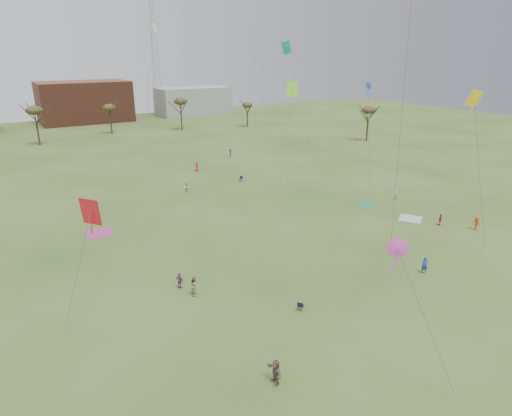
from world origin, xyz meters
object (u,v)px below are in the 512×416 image
camp_chair_center (300,307)px  camp_chair_right (241,180)px  flyer_near_right (425,265)px  spectator_fore_a (440,220)px  radio_tower (155,55)px

camp_chair_center → camp_chair_right: size_ratio=1.00×
flyer_near_right → camp_chair_center: 14.26m
flyer_near_right → spectator_fore_a: flyer_near_right is taller
camp_chair_right → radio_tower: size_ratio=0.02×
spectator_fore_a → flyer_near_right: bearing=7.8°
camp_chair_right → camp_chair_center: bearing=-63.5°
camp_chair_right → radio_tower: radio_tower is taller
flyer_near_right → spectator_fore_a: 14.14m
camp_chair_right → radio_tower: 91.09m
flyer_near_right → radio_tower: size_ratio=0.04×
flyer_near_right → camp_chair_center: (-14.21, 1.12, -0.59)m
camp_chair_right → spectator_fore_a: bearing=-20.2°
camp_chair_center → radio_tower: (32.08, 123.49, 18.95)m
camp_chair_center → camp_chair_right: 39.01m
spectator_fore_a → radio_tower: 118.93m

